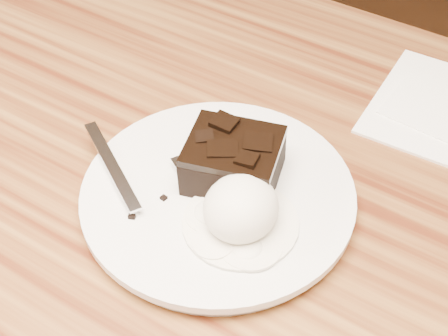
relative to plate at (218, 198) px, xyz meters
The scene contains 8 objects.
plate is the anchor object (origin of this frame).
brownie 0.04m from the plate, 82.24° to the left, with size 0.08×0.07×0.04m, color black.
ice_cream_scoop 0.05m from the plate, 31.41° to the right, with size 0.06×0.07×0.05m, color white.
melt_puddle 0.04m from the plate, 31.41° to the right, with size 0.10×0.10×0.00m, color white.
spoon 0.03m from the plate, 165.49° to the left, with size 0.03×0.18×0.01m, color silver, non-canonical shape.
crumb_a 0.03m from the plate, 60.23° to the left, with size 0.01×0.01×0.00m, color black.
crumb_b 0.05m from the plate, 135.95° to the right, with size 0.01×0.01×0.00m, color black.
crumb_c 0.08m from the plate, 124.15° to the right, with size 0.01×0.00×0.00m, color black.
Camera 1 is at (0.32, -0.30, 1.20)m, focal length 53.61 mm.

